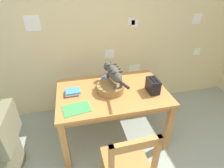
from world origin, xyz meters
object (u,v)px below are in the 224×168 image
at_px(magazine, 77,109).
at_px(wicker_basket, 110,88).
at_px(saucer_bowl, 108,79).
at_px(coffee_mug, 109,75).
at_px(toaster, 153,86).
at_px(dining_table, 112,96).
at_px(wooden_chair_near, 127,164).
at_px(cat, 113,73).
at_px(book_stack, 72,92).

xyz_separation_m(magazine, wicker_basket, (0.43, 0.25, 0.05)).
height_order(saucer_bowl, coffee_mug, coffee_mug).
distance_m(wicker_basket, toaster, 0.52).
xyz_separation_m(dining_table, coffee_mug, (0.02, 0.29, 0.16)).
bearing_deg(wicker_basket, coffee_mug, 82.36).
bearing_deg(wooden_chair_near, wicker_basket, 86.76).
bearing_deg(toaster, dining_table, 165.61).
xyz_separation_m(dining_table, cat, (0.03, 0.08, 0.30)).
bearing_deg(dining_table, wicker_basket, -159.81).
relative_size(magazine, toaster, 1.47).
bearing_deg(wooden_chair_near, saucer_bowl, 85.35).
height_order(dining_table, toaster, toaster).
height_order(book_stack, toaster, toaster).
relative_size(dining_table, wicker_basket, 4.04).
distance_m(saucer_bowl, coffee_mug, 0.05).
bearing_deg(saucer_bowl, toaster, -41.16).
bearing_deg(book_stack, toaster, -9.64).
height_order(dining_table, saucer_bowl, saucer_bowl).
height_order(coffee_mug, wicker_basket, coffee_mug).
bearing_deg(wooden_chair_near, toaster, 51.54).
relative_size(dining_table, magazine, 4.62).
height_order(coffee_mug, toaster, toaster).
distance_m(coffee_mug, wicker_basket, 0.30).
bearing_deg(saucer_bowl, wooden_chair_near, -93.14).
xyz_separation_m(wicker_basket, wooden_chair_near, (-0.02, -0.82, -0.33)).
bearing_deg(toaster, wooden_chair_near, -126.95).
bearing_deg(saucer_bowl, book_stack, -153.77).
bearing_deg(saucer_bowl, magazine, -130.62).
xyz_separation_m(cat, toaster, (0.45, -0.20, -0.12)).
xyz_separation_m(toaster, wooden_chair_near, (-0.53, -0.71, -0.37)).
distance_m(magazine, toaster, 0.95).
distance_m(book_stack, toaster, 0.99).
bearing_deg(cat, coffee_mug, 89.19).
bearing_deg(dining_table, coffee_mug, 86.52).
bearing_deg(wooden_chair_near, magazine, 123.78).
distance_m(magazine, wooden_chair_near, 0.76).
xyz_separation_m(coffee_mug, magazine, (-0.47, -0.55, -0.07)).
xyz_separation_m(cat, book_stack, (-0.52, -0.04, -0.18)).
relative_size(dining_table, saucer_bowl, 7.32).
xyz_separation_m(dining_table, toaster, (0.49, -0.12, 0.17)).
height_order(cat, magazine, cat).
distance_m(cat, book_stack, 0.55).
relative_size(coffee_mug, magazine, 0.46).
bearing_deg(wooden_chair_near, dining_table, 85.26).
relative_size(cat, toaster, 3.66).
relative_size(book_stack, wooden_chair_near, 0.21).
height_order(magazine, book_stack, book_stack).
relative_size(saucer_bowl, toaster, 0.93).
bearing_deg(dining_table, toaster, -14.39).
distance_m(saucer_bowl, magazine, 0.72).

